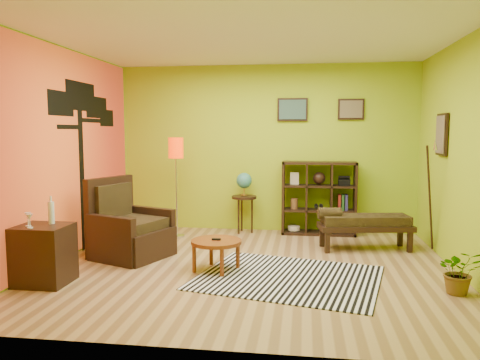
# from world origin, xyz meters

# --- Properties ---
(ground) EXTENTS (5.00, 5.00, 0.00)m
(ground) POSITION_xyz_m (0.00, 0.00, 0.00)
(ground) COLOR tan
(ground) RESTS_ON ground
(room_shell) EXTENTS (5.04, 4.54, 2.82)m
(room_shell) POSITION_xyz_m (-0.09, 0.01, 1.80)
(room_shell) COLOR #9CBF1A
(room_shell) RESTS_ON ground
(zebra_rug) EXTENTS (2.35, 2.06, 0.01)m
(zebra_rug) POSITION_xyz_m (0.49, -0.37, 0.01)
(zebra_rug) COLOR white
(zebra_rug) RESTS_ON ground
(coffee_table) EXTENTS (0.62, 0.62, 0.40)m
(coffee_table) POSITION_xyz_m (-0.39, -0.19, 0.33)
(coffee_table) COLOR maroon
(coffee_table) RESTS_ON ground
(armchair) EXTENTS (1.13, 1.12, 1.07)m
(armchair) POSITION_xyz_m (-1.69, 0.29, 0.32)
(armchair) COLOR black
(armchair) RESTS_ON ground
(side_cabinet) EXTENTS (0.56, 0.51, 0.97)m
(side_cabinet) POSITION_xyz_m (-2.20, -0.93, 0.33)
(side_cabinet) COLOR black
(side_cabinet) RESTS_ON ground
(floor_lamp) EXTENTS (0.24, 0.24, 1.59)m
(floor_lamp) POSITION_xyz_m (-1.35, 1.51, 1.29)
(floor_lamp) COLOR silver
(floor_lamp) RESTS_ON ground
(globe_table) EXTENTS (0.41, 0.41, 1.01)m
(globe_table) POSITION_xyz_m (-0.33, 1.98, 0.76)
(globe_table) COLOR black
(globe_table) RESTS_ON ground
(cube_shelf) EXTENTS (1.20, 0.35, 1.20)m
(cube_shelf) POSITION_xyz_m (0.91, 2.03, 0.60)
(cube_shelf) COLOR black
(cube_shelf) RESTS_ON ground
(bench) EXTENTS (1.37, 0.68, 0.61)m
(bench) POSITION_xyz_m (1.50, 1.11, 0.39)
(bench) COLOR black
(bench) RESTS_ON ground
(potted_plant) EXTENTS (0.44, 0.49, 0.37)m
(potted_plant) POSITION_xyz_m (2.28, -0.65, 0.19)
(potted_plant) COLOR #26661E
(potted_plant) RESTS_ON ground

